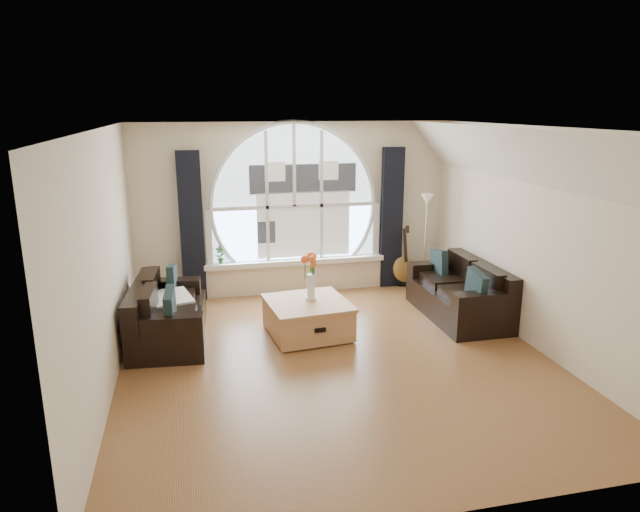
# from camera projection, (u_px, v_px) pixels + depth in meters

# --- Properties ---
(ground) EXTENTS (5.00, 5.50, 0.01)m
(ground) POSITION_uv_depth(u_px,v_px,m) (337.00, 360.00, 6.77)
(ground) COLOR brown
(ground) RESTS_ON ground
(ceiling) EXTENTS (5.00, 5.50, 0.01)m
(ceiling) POSITION_uv_depth(u_px,v_px,m) (339.00, 128.00, 6.09)
(ceiling) COLOR silver
(ceiling) RESTS_ON ground
(wall_back) EXTENTS (5.00, 0.01, 2.70)m
(wall_back) POSITION_uv_depth(u_px,v_px,m) (294.00, 209.00, 9.02)
(wall_back) COLOR beige
(wall_back) RESTS_ON ground
(wall_front) EXTENTS (5.00, 0.01, 2.70)m
(wall_front) POSITION_uv_depth(u_px,v_px,m) (441.00, 347.00, 3.84)
(wall_front) COLOR beige
(wall_front) RESTS_ON ground
(wall_left) EXTENTS (0.01, 5.50, 2.70)m
(wall_left) POSITION_uv_depth(u_px,v_px,m) (104.00, 263.00, 5.89)
(wall_left) COLOR beige
(wall_left) RESTS_ON ground
(wall_right) EXTENTS (0.01, 5.50, 2.70)m
(wall_right) POSITION_uv_depth(u_px,v_px,m) (535.00, 239.00, 6.97)
(wall_right) COLOR beige
(wall_right) RESTS_ON ground
(attic_slope) EXTENTS (0.92, 5.50, 0.72)m
(attic_slope) POSITION_uv_depth(u_px,v_px,m) (520.00, 157.00, 6.65)
(attic_slope) COLOR silver
(attic_slope) RESTS_ON ground
(arched_window) EXTENTS (2.60, 0.06, 2.15)m
(arched_window) POSITION_uv_depth(u_px,v_px,m) (294.00, 192.00, 8.92)
(arched_window) COLOR silver
(arched_window) RESTS_ON wall_back
(window_sill) EXTENTS (2.90, 0.22, 0.08)m
(window_sill) POSITION_uv_depth(u_px,v_px,m) (296.00, 261.00, 9.14)
(window_sill) COLOR white
(window_sill) RESTS_ON wall_back
(window_frame) EXTENTS (2.76, 0.08, 2.15)m
(window_frame) POSITION_uv_depth(u_px,v_px,m) (294.00, 192.00, 8.89)
(window_frame) COLOR white
(window_frame) RESTS_ON wall_back
(neighbor_house) EXTENTS (1.70, 0.02, 1.50)m
(neighbor_house) POSITION_uv_depth(u_px,v_px,m) (304.00, 199.00, 8.97)
(neighbor_house) COLOR silver
(neighbor_house) RESTS_ON wall_back
(curtain_left) EXTENTS (0.35, 0.12, 2.30)m
(curtain_left) POSITION_uv_depth(u_px,v_px,m) (192.00, 227.00, 8.61)
(curtain_left) COLOR black
(curtain_left) RESTS_ON ground
(curtain_right) EXTENTS (0.35, 0.12, 2.30)m
(curtain_right) POSITION_uv_depth(u_px,v_px,m) (392.00, 218.00, 9.31)
(curtain_right) COLOR black
(curtain_right) RESTS_ON ground
(sofa_left) EXTENTS (0.99, 1.76, 0.76)m
(sofa_left) POSITION_uv_depth(u_px,v_px,m) (168.00, 310.00, 7.29)
(sofa_left) COLOR black
(sofa_left) RESTS_ON ground
(sofa_right) EXTENTS (0.88, 1.76, 0.78)m
(sofa_right) POSITION_uv_depth(u_px,v_px,m) (459.00, 290.00, 8.08)
(sofa_right) COLOR black
(sofa_right) RESTS_ON ground
(coffee_chest) EXTENTS (1.13, 1.13, 0.50)m
(coffee_chest) POSITION_uv_depth(u_px,v_px,m) (308.00, 317.00, 7.47)
(coffee_chest) COLOR #B5784A
(coffee_chest) RESTS_ON ground
(throw_blanket) EXTENTS (0.68, 0.68, 0.10)m
(throw_blanket) POSITION_uv_depth(u_px,v_px,m) (169.00, 300.00, 7.35)
(throw_blanket) COLOR silver
(throw_blanket) RESTS_ON sofa_left
(vase_flowers) EXTENTS (0.24, 0.24, 0.70)m
(vase_flowers) POSITION_uv_depth(u_px,v_px,m) (311.00, 271.00, 7.39)
(vase_flowers) COLOR white
(vase_flowers) RESTS_ON coffee_chest
(floor_lamp) EXTENTS (0.24, 0.24, 1.60)m
(floor_lamp) POSITION_uv_depth(u_px,v_px,m) (425.00, 244.00, 9.05)
(floor_lamp) COLOR #B2B2B2
(floor_lamp) RESTS_ON ground
(guitar) EXTENTS (0.37, 0.26, 1.06)m
(guitar) POSITION_uv_depth(u_px,v_px,m) (404.00, 256.00, 9.41)
(guitar) COLOR brown
(guitar) RESTS_ON ground
(potted_plant) EXTENTS (0.16, 0.13, 0.28)m
(potted_plant) POSITION_uv_depth(u_px,v_px,m) (220.00, 255.00, 8.84)
(potted_plant) COLOR #1E6023
(potted_plant) RESTS_ON window_sill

